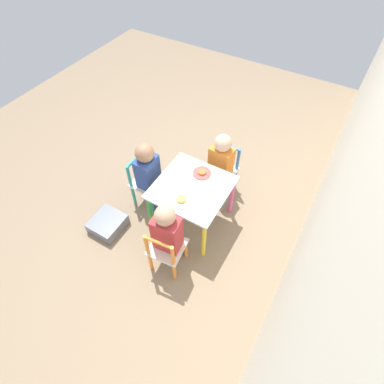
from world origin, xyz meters
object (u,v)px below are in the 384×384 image
Objects in this scene: plate_right at (181,200)px; chair_orange at (166,250)px; child_front at (149,171)px; storage_bin at (108,224)px; child_right at (168,231)px; plate_left at (202,173)px; chair_blue at (222,170)px; child_left at (220,161)px; chair_teal at (146,182)px; kids_table at (192,192)px.

chair_orange is at bearing 8.99° from plate_right.
chair_orange is 0.71m from child_front.
storage_bin is at bearing 157.98° from child_front.
child_right is 0.60m from plate_left.
chair_orange is 0.71× the size of child_front.
child_right is (0.92, -0.01, 0.18)m from chair_blue.
child_right reaches higher than chair_blue.
plate_right is at bearing -87.00° from chair_orange.
child_front is 3.98× the size of plate_right.
chair_orange is 0.19m from child_right.
storage_bin is at bearing -119.26° from chair_blue.
chair_orange is at bearing 86.98° from storage_bin.
child_front is at bearing 158.10° from storage_bin.
child_front is at bearing -47.94° from child_right.
child_front reaches higher than child_left.
storage_bin is (0.03, -0.66, -0.37)m from child_right.
child_right reaches higher than child_left.
chair_teal is 0.57m from plate_left.
child_left is at bearing -48.04° from child_front.
plate_left is at bearing -91.50° from chair_orange.
child_front is (0.49, -0.48, 0.18)m from chair_blue.
child_left is 0.28m from plate_left.
chair_teal is 0.70m from child_left.
child_front is at bearing -132.08° from child_left.
child_front reaches higher than kids_table.
child_left is (-0.43, 0.53, 0.17)m from chair_teal.
child_left is 0.60m from plate_right.
child_right is at bearing -84.08° from child_left.
chair_orange reaches higher than kids_table.
child_front is at bearing -128.61° from chair_blue.
child_front reaches higher than plate_left.
chair_teal is (0.49, -0.54, 0.00)m from chair_blue.
chair_blue is 1.00× the size of chair_teal.
plate_right is at bearing -108.55° from chair_teal.
chair_blue is 0.73× the size of child_left.
plate_left is (-0.33, 0.00, -0.00)m from plate_right.
chair_teal is at bearing 165.04° from storage_bin.
plate_right is (-0.32, -0.05, 0.24)m from chair_orange.
child_right reaches higher than plate_left.
child_front is (0.43, -0.47, 0.01)m from child_left.
plate_right and plate_left have the same top height.
chair_orange is 0.93m from child_left.
chair_teal is at bearing -108.43° from plate_right.
plate_right is at bearing -0.00° from plate_left.
kids_table is 0.18m from plate_left.
child_front is (-0.49, -0.48, 0.18)m from chair_orange.
plate_left is at bearing 180.00° from kids_table.
kids_table is 0.43m from child_front.
storage_bin is at bearing -3.76° from child_right.
child_right is at bearing 5.99° from kids_table.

